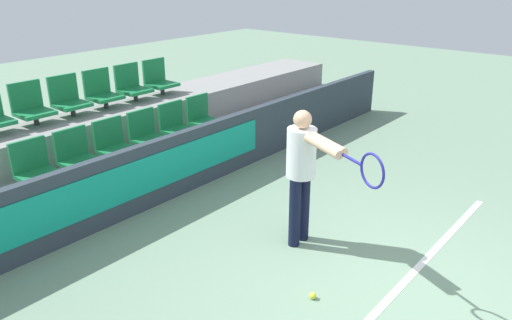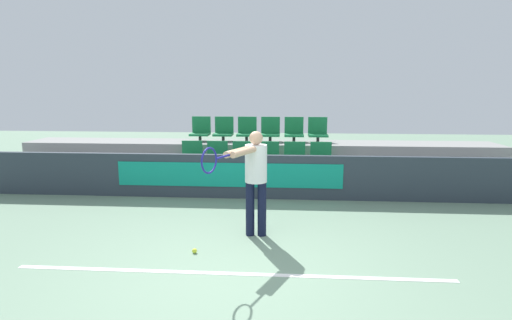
# 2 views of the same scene
# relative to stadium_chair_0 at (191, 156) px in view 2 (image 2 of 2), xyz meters

# --- Properties ---
(ground_plane) EXTENTS (30.00, 30.00, 0.00)m
(ground_plane) POSITION_rel_stadium_chair_0_xyz_m (1.40, -4.11, -0.71)
(ground_plane) COLOR gray
(court_baseline) EXTENTS (5.27, 0.08, 0.01)m
(court_baseline) POSITION_rel_stadium_chair_0_xyz_m (1.40, -4.04, -0.70)
(court_baseline) COLOR white
(court_baseline) RESTS_ON ground
(barrier_wall) EXTENTS (11.42, 0.14, 0.88)m
(barrier_wall) POSITION_rel_stadium_chair_0_xyz_m (1.39, -0.73, -0.27)
(barrier_wall) COLOR #2D3842
(barrier_wall) RESTS_ON ground
(bleacher_tier_front) EXTENTS (11.02, 1.03, 0.46)m
(bleacher_tier_front) POSITION_rel_stadium_chair_0_xyz_m (1.40, -0.13, -0.48)
(bleacher_tier_front) COLOR gray
(bleacher_tier_front) RESTS_ON ground
(bleacher_tier_middle) EXTENTS (11.02, 1.03, 0.91)m
(bleacher_tier_middle) POSITION_rel_stadium_chair_0_xyz_m (1.40, 0.90, -0.25)
(bleacher_tier_middle) COLOR gray
(bleacher_tier_middle) RESTS_ON ground
(stadium_chair_0) EXTENTS (0.45, 0.42, 0.58)m
(stadium_chair_0) POSITION_rel_stadium_chair_0_xyz_m (0.00, 0.00, 0.00)
(stadium_chair_0) COLOR #333333
(stadium_chair_0) RESTS_ON bleacher_tier_front
(stadium_chair_1) EXTENTS (0.45, 0.42, 0.58)m
(stadium_chair_1) POSITION_rel_stadium_chair_0_xyz_m (0.56, 0.00, 0.00)
(stadium_chair_1) COLOR #333333
(stadium_chair_1) RESTS_ON bleacher_tier_front
(stadium_chair_2) EXTENTS (0.45, 0.42, 0.58)m
(stadium_chair_2) POSITION_rel_stadium_chair_0_xyz_m (1.12, 0.00, 0.00)
(stadium_chair_2) COLOR #333333
(stadium_chair_2) RESTS_ON bleacher_tier_front
(stadium_chair_3) EXTENTS (0.45, 0.42, 0.58)m
(stadium_chair_3) POSITION_rel_stadium_chair_0_xyz_m (1.68, 0.00, 0.00)
(stadium_chair_3) COLOR #333333
(stadium_chair_3) RESTS_ON bleacher_tier_front
(stadium_chair_4) EXTENTS (0.45, 0.42, 0.58)m
(stadium_chair_4) POSITION_rel_stadium_chair_0_xyz_m (2.25, 0.00, 0.00)
(stadium_chair_4) COLOR #333333
(stadium_chair_4) RESTS_ON bleacher_tier_front
(stadium_chair_5) EXTENTS (0.45, 0.42, 0.58)m
(stadium_chair_5) POSITION_rel_stadium_chair_0_xyz_m (2.81, 0.00, 0.00)
(stadium_chair_5) COLOR #333333
(stadium_chair_5) RESTS_ON bleacher_tier_front
(stadium_chair_6) EXTENTS (0.45, 0.42, 0.58)m
(stadium_chair_6) POSITION_rel_stadium_chair_0_xyz_m (0.00, 1.03, 0.46)
(stadium_chair_6) COLOR #333333
(stadium_chair_6) RESTS_ON bleacher_tier_middle
(stadium_chair_7) EXTENTS (0.45, 0.42, 0.58)m
(stadium_chair_7) POSITION_rel_stadium_chair_0_xyz_m (0.56, 1.03, 0.46)
(stadium_chair_7) COLOR #333333
(stadium_chair_7) RESTS_ON bleacher_tier_middle
(stadium_chair_8) EXTENTS (0.45, 0.42, 0.58)m
(stadium_chair_8) POSITION_rel_stadium_chair_0_xyz_m (1.12, 1.03, 0.46)
(stadium_chair_8) COLOR #333333
(stadium_chair_8) RESTS_ON bleacher_tier_middle
(stadium_chair_9) EXTENTS (0.45, 0.42, 0.58)m
(stadium_chair_9) POSITION_rel_stadium_chair_0_xyz_m (1.68, 1.03, 0.46)
(stadium_chair_9) COLOR #333333
(stadium_chair_9) RESTS_ON bleacher_tier_middle
(stadium_chair_10) EXTENTS (0.45, 0.42, 0.58)m
(stadium_chair_10) POSITION_rel_stadium_chair_0_xyz_m (2.25, 1.03, 0.46)
(stadium_chair_10) COLOR #333333
(stadium_chair_10) RESTS_ON bleacher_tier_middle
(stadium_chair_11) EXTENTS (0.45, 0.42, 0.58)m
(stadium_chair_11) POSITION_rel_stadium_chair_0_xyz_m (2.81, 1.03, 0.46)
(stadium_chair_11) COLOR #333333
(stadium_chair_11) RESTS_ON bleacher_tier_middle
(tennis_player) EXTENTS (0.72, 1.39, 1.57)m
(tennis_player) POSITION_rel_stadium_chair_0_xyz_m (1.59, -2.82, 0.26)
(tennis_player) COLOR black
(tennis_player) RESTS_ON ground
(tennis_ball) EXTENTS (0.07, 0.07, 0.07)m
(tennis_ball) POSITION_rel_stadium_chair_0_xyz_m (0.84, -3.47, -0.67)
(tennis_ball) COLOR #CCDB33
(tennis_ball) RESTS_ON ground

